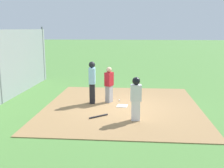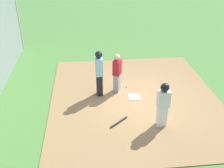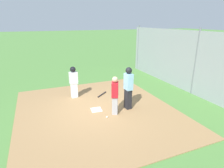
# 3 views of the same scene
# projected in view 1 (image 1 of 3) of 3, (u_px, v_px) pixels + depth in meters

# --- Properties ---
(ground_plane) EXTENTS (140.00, 140.00, 0.00)m
(ground_plane) POSITION_uv_depth(u_px,v_px,m) (122.00, 107.00, 11.47)
(ground_plane) COLOR #51843D
(dirt_infield) EXTENTS (7.20, 6.40, 0.03)m
(dirt_infield) POSITION_uv_depth(u_px,v_px,m) (122.00, 106.00, 11.47)
(dirt_infield) COLOR #9E774C
(dirt_infield) RESTS_ON ground_plane
(home_plate) EXTENTS (0.48, 0.48, 0.02)m
(home_plate) POSITION_uv_depth(u_px,v_px,m) (122.00, 106.00, 11.46)
(home_plate) COLOR white
(home_plate) RESTS_ON dirt_infield
(catcher) EXTENTS (0.46, 0.40, 1.57)m
(catcher) POSITION_uv_depth(u_px,v_px,m) (109.00, 84.00, 11.92)
(catcher) COLOR #9E9EA3
(catcher) RESTS_ON dirt_infield
(umpire) EXTENTS (0.39, 0.28, 1.83)m
(umpire) POSITION_uv_depth(u_px,v_px,m) (92.00, 81.00, 11.73)
(umpire) COLOR black
(umpire) RESTS_ON dirt_infield
(runner) EXTENTS (0.28, 0.40, 1.56)m
(runner) POSITION_uv_depth(u_px,v_px,m) (136.00, 96.00, 9.52)
(runner) COLOR silver
(runner) RESTS_ON dirt_infield
(baseball_bat) EXTENTS (0.56, 0.64, 0.06)m
(baseball_bat) POSITION_uv_depth(u_px,v_px,m) (99.00, 116.00, 10.04)
(baseball_bat) COLOR black
(baseball_bat) RESTS_ON dirt_infield
(baseball) EXTENTS (0.07, 0.07, 0.07)m
(baseball) POSITION_uv_depth(u_px,v_px,m) (119.00, 100.00, 12.27)
(baseball) COLOR white
(baseball) RESTS_ON dirt_infield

